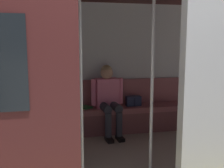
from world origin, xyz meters
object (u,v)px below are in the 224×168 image
object	(u,v)px
train_car	(102,43)
grab_pole_door	(81,86)
book	(86,107)
person_seated	(108,95)
handbag	(133,101)
bench_seat	(96,114)
grab_pole_far	(152,82)

from	to	relation	value
train_car	grab_pole_door	world-z (taller)	train_car
book	grab_pole_door	xyz separation A→B (m)	(0.24, 1.72, 0.64)
train_car	person_seated	distance (m)	1.29
person_seated	handbag	bearing A→B (deg)	-167.42
train_car	handbag	distance (m)	1.61
bench_seat	train_car	bearing A→B (deg)	86.33
book	handbag	bearing A→B (deg)	151.58
bench_seat	book	distance (m)	0.22
person_seated	handbag	distance (m)	0.50
handbag	grab_pole_far	size ratio (longest dim) A/B	0.12
grab_pole_far	grab_pole_door	bearing A→B (deg)	9.01
grab_pole_far	book	bearing A→B (deg)	-69.86
train_car	bench_seat	world-z (taller)	train_car
person_seated	grab_pole_far	distance (m)	1.56
book	bench_seat	bearing A→B (deg)	133.07
train_car	grab_pole_far	xyz separation A→B (m)	(-0.47, 0.56, -0.43)
person_seated	grab_pole_far	world-z (taller)	grab_pole_far
train_car	bench_seat	xyz separation A→B (m)	(-0.06, -0.97, -1.19)
book	grab_pole_door	bearing A→B (deg)	53.95
grab_pole_door	grab_pole_far	size ratio (longest dim) A/B	1.00
grab_pole_door	book	bearing A→B (deg)	-97.97
train_car	book	distance (m)	1.49
bench_seat	person_seated	size ratio (longest dim) A/B	2.72
train_car	bench_seat	distance (m)	1.54
bench_seat	handbag	world-z (taller)	handbag
handbag	book	distance (m)	0.85
handbag	book	xyz separation A→B (m)	(0.85, -0.01, -0.07)
grab_pole_door	handbag	bearing A→B (deg)	-122.36
person_seated	grab_pole_far	bearing A→B (deg)	98.13
book	grab_pole_far	bearing A→B (deg)	82.06
person_seated	grab_pole_door	distance (m)	1.78
book	grab_pole_door	world-z (taller)	grab_pole_door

